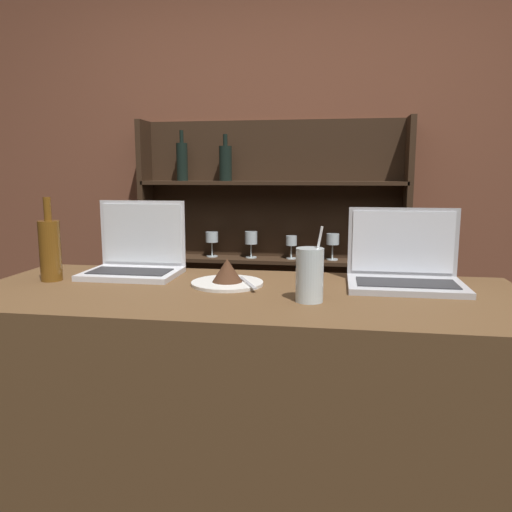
% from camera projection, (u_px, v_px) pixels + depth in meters
% --- Properties ---
extents(bar_counter, '(1.63, 0.64, 1.07)m').
position_uv_depth(bar_counter, '(245.00, 459.00, 1.55)').
color(bar_counter, brown).
rests_on(bar_counter, ground_plane).
extents(back_wall, '(7.00, 0.06, 2.70)m').
position_uv_depth(back_wall, '(290.00, 184.00, 2.81)').
color(back_wall, brown).
rests_on(back_wall, ground_plane).
extents(back_shelf, '(1.47, 0.18, 1.70)m').
position_uv_depth(back_shelf, '(270.00, 267.00, 2.82)').
color(back_shelf, '#332114').
rests_on(back_shelf, ground_plane).
extents(laptop_near, '(0.31, 0.22, 0.25)m').
position_uv_depth(laptop_near, '(136.00, 258.00, 1.70)').
color(laptop_near, silver).
rests_on(laptop_near, bar_counter).
extents(laptop_far, '(0.34, 0.23, 0.23)m').
position_uv_depth(laptop_far, '(405.00, 269.00, 1.53)').
color(laptop_far, '#ADADB2').
rests_on(laptop_far, bar_counter).
extents(cake_plate, '(0.22, 0.22, 0.08)m').
position_uv_depth(cake_plate, '(227.00, 276.00, 1.54)').
color(cake_plate, silver).
rests_on(cake_plate, bar_counter).
extents(water_glass, '(0.07, 0.07, 0.20)m').
position_uv_depth(water_glass, '(310.00, 275.00, 1.33)').
color(water_glass, silver).
rests_on(water_glass, bar_counter).
extents(wine_bottle_amber, '(0.07, 0.07, 0.27)m').
position_uv_depth(wine_bottle_amber, '(50.00, 249.00, 1.59)').
color(wine_bottle_amber, brown).
rests_on(wine_bottle_amber, bar_counter).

